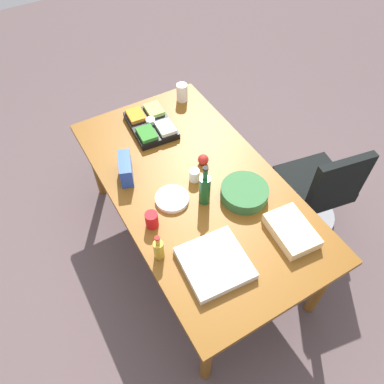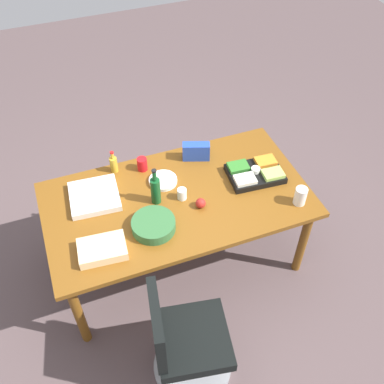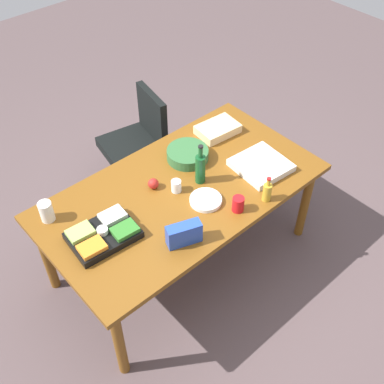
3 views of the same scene
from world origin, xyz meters
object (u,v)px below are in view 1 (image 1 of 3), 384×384
salad_bowl (244,192)px  mayo_jar (182,92)px  office_chair (314,195)px  veggie_tray (151,124)px  chip_bag_blue (126,169)px  apple_red (203,160)px  pizza_box (215,263)px  wine_bottle (205,189)px  sheet_cake (292,231)px  paper_plate_stack (172,199)px  paper_cup (194,175)px  red_solo_cup (152,220)px  conference_table (195,191)px  dressing_bottle (159,249)px

salad_bowl → mayo_jar: 1.10m
office_chair → salad_bowl: (-0.03, -0.71, 0.44)m
veggie_tray → mayo_jar: (-0.18, 0.37, 0.04)m
chip_bag_blue → mayo_jar: (-0.54, 0.73, -0.00)m
chip_bag_blue → apple_red: 0.54m
pizza_box → wine_bottle: bearing=160.6°
chip_bag_blue → sheet_cake: chip_bag_blue is taller
paper_plate_stack → paper_cup: (-0.08, 0.21, 0.03)m
sheet_cake → veggie_tray: bearing=-166.7°
red_solo_cup → mayo_jar: (-0.99, 0.76, 0.02)m
paper_plate_stack → wine_bottle: bearing=58.2°
paper_plate_stack → red_solo_cup: bearing=-61.2°
red_solo_cup → paper_plate_stack: size_ratio=0.50×
paper_cup → conference_table: bearing=-20.8°
apple_red → paper_cup: paper_cup is taller
wine_bottle → salad_bowl: bearing=68.4°
paper_plate_stack → salad_bowl: size_ratio=0.71×
chip_bag_blue → paper_cup: bearing=55.8°
chip_bag_blue → salad_bowl: 0.81m
chip_bag_blue → paper_cup: (0.26, 0.38, -0.03)m
dressing_bottle → office_chair: bearing=93.5°
office_chair → paper_cup: (-0.32, -0.92, 0.45)m
apple_red → paper_plate_stack: bearing=-62.5°
conference_table → salad_bowl: bearing=41.3°
apple_red → paper_cup: size_ratio=0.84×
office_chair → red_solo_cup: bearing=-95.5°
red_solo_cup → salad_bowl: size_ratio=0.35×
veggie_tray → paper_plate_stack: veggie_tray is taller
conference_table → chip_bag_blue: (-0.29, -0.37, 0.15)m
apple_red → wine_bottle: bearing=-30.0°
conference_table → salad_bowl: size_ratio=6.40×
red_solo_cup → chip_bag_blue: bearing=176.2°
sheet_cake → veggie_tray: (-1.29, -0.31, 0.00)m
chip_bag_blue → pizza_box: 0.89m
chip_bag_blue → paper_plate_stack: chip_bag_blue is taller
pizza_box → salad_bowl: bearing=131.8°
salad_bowl → paper_plate_stack: bearing=-116.1°
conference_table → sheet_cake: (0.64, 0.30, 0.11)m
conference_table → pizza_box: 0.63m
conference_table → veggie_tray: veggie_tray is taller
wine_bottle → sheet_cake: bearing=33.8°
wine_bottle → sheet_cake: size_ratio=1.00×
sheet_cake → pizza_box: (-0.05, -0.51, -0.01)m
paper_cup → chip_bag_blue: bearing=-124.2°
apple_red → sheet_cake: apple_red is taller
mayo_jar → chip_bag_blue: bearing=-53.7°
apple_red → salad_bowl: size_ratio=0.24×
sheet_cake → paper_plate_stack: 0.77m
apple_red → sheet_cake: 0.78m
office_chair → dressing_bottle: (0.09, -1.39, 0.48)m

